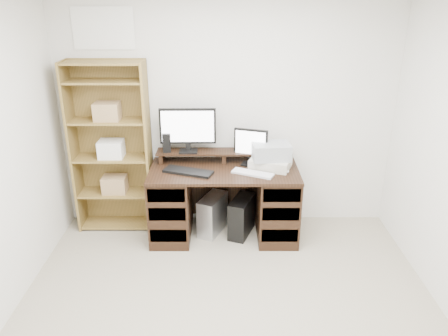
{
  "coord_description": "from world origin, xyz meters",
  "views": [
    {
      "loc": [
        -0.04,
        -2.42,
        2.44
      ],
      "look_at": [
        -0.03,
        1.43,
        0.85
      ],
      "focal_mm": 35.0,
      "sensor_mm": 36.0,
      "label": 1
    }
  ],
  "objects_px": {
    "desk": "(224,201)",
    "tower_black": "(242,216)",
    "printer": "(270,163)",
    "bookshelf": "(112,146)",
    "tower_silver": "(213,214)",
    "monitor_small": "(251,146)",
    "monitor_wide": "(188,128)"
  },
  "relations": [
    {
      "from": "desk",
      "to": "tower_black",
      "type": "height_order",
      "value": "desk"
    },
    {
      "from": "printer",
      "to": "bookshelf",
      "type": "distance_m",
      "value": 1.65
    },
    {
      "from": "tower_silver",
      "to": "monitor_small",
      "type": "bearing_deg",
      "value": 34.38
    },
    {
      "from": "monitor_small",
      "to": "tower_silver",
      "type": "distance_m",
      "value": 0.85
    },
    {
      "from": "printer",
      "to": "bookshelf",
      "type": "relative_size",
      "value": 0.22
    },
    {
      "from": "printer",
      "to": "monitor_wide",
      "type": "bearing_deg",
      "value": -170.6
    },
    {
      "from": "monitor_wide",
      "to": "tower_silver",
      "type": "height_order",
      "value": "monitor_wide"
    },
    {
      "from": "printer",
      "to": "monitor_small",
      "type": "bearing_deg",
      "value": 176.44
    },
    {
      "from": "desk",
      "to": "tower_silver",
      "type": "bearing_deg",
      "value": 155.57
    },
    {
      "from": "tower_black",
      "to": "bookshelf",
      "type": "xyz_separation_m",
      "value": [
        -1.35,
        0.2,
        0.71
      ]
    },
    {
      "from": "printer",
      "to": "tower_black",
      "type": "relative_size",
      "value": 0.88
    },
    {
      "from": "bookshelf",
      "to": "desk",
      "type": "bearing_deg",
      "value": -10.34
    },
    {
      "from": "monitor_small",
      "to": "tower_silver",
      "type": "relative_size",
      "value": 0.92
    },
    {
      "from": "desk",
      "to": "bookshelf",
      "type": "xyz_separation_m",
      "value": [
        -1.17,
        0.21,
        0.53
      ]
    },
    {
      "from": "desk",
      "to": "monitor_small",
      "type": "bearing_deg",
      "value": 25.22
    },
    {
      "from": "monitor_small",
      "to": "tower_black",
      "type": "height_order",
      "value": "monitor_small"
    },
    {
      "from": "tower_black",
      "to": "printer",
      "type": "bearing_deg",
      "value": 26.77
    },
    {
      "from": "monitor_small",
      "to": "printer",
      "type": "relative_size",
      "value": 0.97
    },
    {
      "from": "desk",
      "to": "monitor_small",
      "type": "distance_m",
      "value": 0.64
    },
    {
      "from": "tower_silver",
      "to": "desk",
      "type": "bearing_deg",
      "value": -0.63
    },
    {
      "from": "printer",
      "to": "tower_black",
      "type": "bearing_deg",
      "value": -153.61
    },
    {
      "from": "tower_black",
      "to": "bookshelf",
      "type": "relative_size",
      "value": 0.25
    },
    {
      "from": "printer",
      "to": "bookshelf",
      "type": "height_order",
      "value": "bookshelf"
    },
    {
      "from": "bookshelf",
      "to": "printer",
      "type": "bearing_deg",
      "value": -5.98
    },
    {
      "from": "bookshelf",
      "to": "tower_silver",
      "type": "bearing_deg",
      "value": -8.59
    },
    {
      "from": "monitor_wide",
      "to": "tower_silver",
      "type": "xyz_separation_m",
      "value": [
        0.25,
        -0.14,
        -0.92
      ]
    },
    {
      "from": "printer",
      "to": "tower_silver",
      "type": "relative_size",
      "value": 0.95
    },
    {
      "from": "desk",
      "to": "bookshelf",
      "type": "bearing_deg",
      "value": 169.66
    },
    {
      "from": "monitor_small",
      "to": "tower_black",
      "type": "xyz_separation_m",
      "value": [
        -0.08,
        -0.12,
        -0.75
      ]
    },
    {
      "from": "tower_silver",
      "to": "bookshelf",
      "type": "distance_m",
      "value": 1.28
    },
    {
      "from": "desk",
      "to": "monitor_small",
      "type": "relative_size",
      "value": 3.96
    },
    {
      "from": "monitor_small",
      "to": "monitor_wide",
      "type": "bearing_deg",
      "value": -168.13
    }
  ]
}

